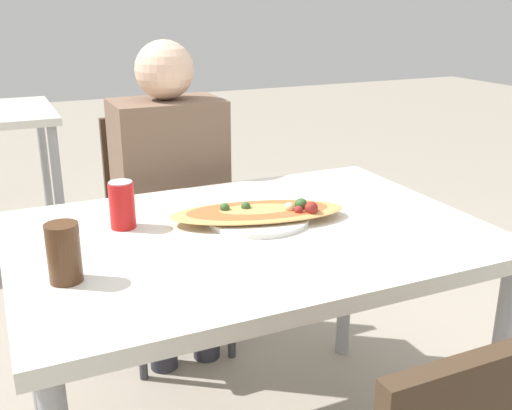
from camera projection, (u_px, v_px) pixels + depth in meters
name	position (u px, v px, depth m)	size (l,w,h in m)	color
dining_table	(250.00, 256.00, 1.57)	(1.20, 0.84, 0.72)	silver
chair_far_seated	(164.00, 220.00, 2.26)	(0.40, 0.40, 0.88)	#3F2D1E
person_seated	(171.00, 180.00, 2.10)	(0.37, 0.27, 1.16)	#2D2D38
pizza_main	(259.00, 213.00, 1.61)	(0.50, 0.29, 0.06)	white
soda_can	(122.00, 205.00, 1.55)	(0.07, 0.07, 0.12)	red
drink_glass	(64.00, 253.00, 1.25)	(0.07, 0.07, 0.13)	#4C2D19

